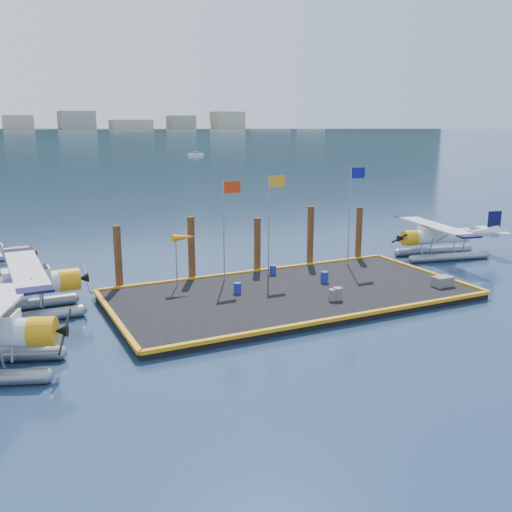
{
  "coord_description": "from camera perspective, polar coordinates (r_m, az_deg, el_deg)",
  "views": [
    {
      "loc": [
        -15.3,
        -27.07,
        9.73
      ],
      "look_at": [
        -1.24,
        2.0,
        2.18
      ],
      "focal_mm": 40.0,
      "sensor_mm": 36.0,
      "label": 1
    }
  ],
  "objects": [
    {
      "name": "ground",
      "position": [
        32.58,
        3.5,
        -4.24
      ],
      "size": [
        4000.0,
        4000.0,
        0.0
      ],
      "primitive_type": "plane",
      "color": "#192B4C",
      "rests_on": "ground"
    },
    {
      "name": "dock",
      "position": [
        32.52,
        3.51,
        -3.91
      ],
      "size": [
        20.0,
        10.0,
        0.4
      ],
      "primitive_type": "cube",
      "color": "black",
      "rests_on": "ground"
    },
    {
      "name": "dock_bumpers",
      "position": [
        32.44,
        3.52,
        -3.42
      ],
      "size": [
        20.25,
        10.25,
        0.18
      ],
      "primitive_type": null,
      "color": "#CB840B",
      "rests_on": "dock"
    },
    {
      "name": "far_backdrop",
      "position": [
        1782.95,
        -18.03,
        12.52
      ],
      "size": [
        3050.0,
        2050.0,
        810.0
      ],
      "color": "black",
      "rests_on": "ground"
    },
    {
      "name": "seaplane_b",
      "position": [
        31.34,
        -22.62,
        -3.05
      ],
      "size": [
        8.91,
        9.81,
        3.51
      ],
      "rotation": [
        0.0,
        0.0,
        -1.56
      ],
      "color": "gray",
      "rests_on": "ground"
    },
    {
      "name": "seaplane_d",
      "position": [
        43.98,
        17.74,
        1.66
      ],
      "size": [
        8.58,
        9.36,
        3.31
      ],
      "rotation": [
        0.0,
        0.0,
        1.38
      ],
      "color": "gray",
      "rests_on": "ground"
    },
    {
      "name": "drum_0",
      "position": [
        32.06,
        -1.86,
        -3.21
      ],
      "size": [
        0.43,
        0.43,
        0.6
      ],
      "primitive_type": "cylinder",
      "color": "navy",
      "rests_on": "dock"
    },
    {
      "name": "drum_1",
      "position": [
        31.14,
        8.17,
        -3.76
      ],
      "size": [
        0.49,
        0.49,
        0.69
      ],
      "primitive_type": "cylinder",
      "color": "slate",
      "rests_on": "dock"
    },
    {
      "name": "drum_2",
      "position": [
        34.42,
        6.86,
        -2.09
      ],
      "size": [
        0.47,
        0.47,
        0.66
      ],
      "primitive_type": "cylinder",
      "color": "navy",
      "rests_on": "dock"
    },
    {
      "name": "drum_3",
      "position": [
        31.01,
        7.67,
        -3.87
      ],
      "size": [
        0.44,
        0.44,
        0.62
      ],
      "primitive_type": "cylinder",
      "color": "slate",
      "rests_on": "dock"
    },
    {
      "name": "drum_5",
      "position": [
        35.97,
        1.7,
        -1.39
      ],
      "size": [
        0.42,
        0.42,
        0.59
      ],
      "primitive_type": "cylinder",
      "color": "navy",
      "rests_on": "dock"
    },
    {
      "name": "crate",
      "position": [
        35.15,
        18.14,
        -2.42
      ],
      "size": [
        1.16,
        0.77,
        0.58
      ],
      "primitive_type": "cube",
      "color": "slate",
      "rests_on": "dock"
    },
    {
      "name": "flagpole_red",
      "position": [
        33.92,
        -2.94,
        4.09
      ],
      "size": [
        1.14,
        0.08,
        6.0
      ],
      "color": "gray",
      "rests_on": "dock"
    },
    {
      "name": "flagpole_yellow",
      "position": [
        35.16,
        1.58,
        4.62
      ],
      "size": [
        1.14,
        0.08,
        6.2
      ],
      "color": "gray",
      "rests_on": "dock"
    },
    {
      "name": "flagpole_blue",
      "position": [
        38.24,
        9.62,
        5.39
      ],
      "size": [
        1.14,
        0.08,
        6.5
      ],
      "color": "gray",
      "rests_on": "dock"
    },
    {
      "name": "windsock",
      "position": [
        33.18,
        -7.26,
        1.75
      ],
      "size": [
        1.4,
        0.44,
        3.12
      ],
      "color": "gray",
      "rests_on": "dock"
    },
    {
      "name": "piling_0",
      "position": [
        34.06,
        -13.61,
        -0.33
      ],
      "size": [
        0.44,
        0.44,
        4.0
      ],
      "primitive_type": "cylinder",
      "color": "#401F12",
      "rests_on": "ground"
    },
    {
      "name": "piling_1",
      "position": [
        35.22,
        -6.47,
        0.56
      ],
      "size": [
        0.44,
        0.44,
        4.2
      ],
      "primitive_type": "cylinder",
      "color": "#401F12",
      "rests_on": "ground"
    },
    {
      "name": "piling_2",
      "position": [
        36.95,
        0.13,
        0.92
      ],
      "size": [
        0.44,
        0.44,
        3.8
      ],
      "primitive_type": "cylinder",
      "color": "#401F12",
      "rests_on": "ground"
    },
    {
      "name": "piling_3",
      "position": [
        38.78,
        5.46,
        1.83
      ],
      "size": [
        0.44,
        0.44,
        4.3
      ],
      "primitive_type": "cylinder",
      "color": "#401F12",
      "rests_on": "ground"
    },
    {
      "name": "piling_4",
      "position": [
        41.0,
        10.24,
        2.08
      ],
      "size": [
        0.44,
        0.44,
        4.0
      ],
      "primitive_type": "cylinder",
      "color": "#401F12",
      "rests_on": "ground"
    }
  ]
}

